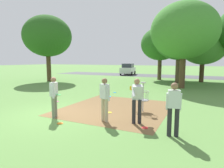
{
  "coord_description": "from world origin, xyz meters",
  "views": [
    {
      "loc": [
        5.73,
        -6.27,
        2.39
      ],
      "look_at": [
        0.95,
        3.69,
        1.0
      ],
      "focal_mm": 30.39,
      "sensor_mm": 36.0,
      "label": 1
    }
  ],
  "objects_px": {
    "player_waiting_right": "(105,97)",
    "frisbee_by_tee": "(137,97)",
    "player_foreground_watching": "(54,95)",
    "frisbee_scattered_b": "(115,92)",
    "tree_far_left": "(179,39)",
    "frisbee_mid_grass": "(109,113)",
    "disc_golf_basket": "(142,95)",
    "player_waiting_left": "(137,98)",
    "frisbee_scattered_a": "(57,102)",
    "tree_mid_center": "(184,31)",
    "tree_mid_left": "(160,44)",
    "tree_near_left": "(203,45)",
    "parked_car_leftmost": "(128,69)",
    "frisbee_far_right": "(145,128)",
    "frisbee_far_left": "(60,123)",
    "player_throwing": "(174,106)",
    "tree_mid_right": "(48,36)",
    "frisbee_near_basket": "(168,106)",
    "tree_far_center": "(182,43)"
  },
  "relations": [
    {
      "from": "player_foreground_watching",
      "to": "frisbee_scattered_b",
      "type": "xyz_separation_m",
      "value": [
        -0.3,
        6.66,
        -0.96
      ]
    },
    {
      "from": "player_foreground_watching",
      "to": "frisbee_mid_grass",
      "type": "xyz_separation_m",
      "value": [
        1.75,
        1.63,
        -0.96
      ]
    },
    {
      "from": "disc_golf_basket",
      "to": "tree_far_left",
      "type": "bearing_deg",
      "value": 89.37
    },
    {
      "from": "tree_far_center",
      "to": "disc_golf_basket",
      "type": "bearing_deg",
      "value": -90.44
    },
    {
      "from": "frisbee_mid_grass",
      "to": "parked_car_leftmost",
      "type": "bearing_deg",
      "value": 108.74
    },
    {
      "from": "parked_car_leftmost",
      "to": "disc_golf_basket",
      "type": "bearing_deg",
      "value": -67.53
    },
    {
      "from": "frisbee_scattered_b",
      "to": "parked_car_leftmost",
      "type": "distance_m",
      "value": 17.65
    },
    {
      "from": "player_waiting_right",
      "to": "tree_far_center",
      "type": "distance_m",
      "value": 17.98
    },
    {
      "from": "frisbee_far_left",
      "to": "frisbee_mid_grass",
      "type": "bearing_deg",
      "value": 64.73
    },
    {
      "from": "disc_golf_basket",
      "to": "player_foreground_watching",
      "type": "relative_size",
      "value": 0.81
    },
    {
      "from": "player_throwing",
      "to": "tree_near_left",
      "type": "xyz_separation_m",
      "value": [
        0.65,
        17.1,
        3.04
      ]
    },
    {
      "from": "tree_near_left",
      "to": "disc_golf_basket",
      "type": "bearing_deg",
      "value": -99.3
    },
    {
      "from": "frisbee_scattered_a",
      "to": "frisbee_far_right",
      "type": "bearing_deg",
      "value": -18.77
    },
    {
      "from": "player_throwing",
      "to": "tree_far_center",
      "type": "distance_m",
      "value": 18.39
    },
    {
      "from": "frisbee_by_tee",
      "to": "frisbee_mid_grass",
      "type": "bearing_deg",
      "value": -89.49
    },
    {
      "from": "frisbee_mid_grass",
      "to": "frisbee_scattered_b",
      "type": "relative_size",
      "value": 0.93
    },
    {
      "from": "frisbee_near_basket",
      "to": "tree_near_left",
      "type": "bearing_deg",
      "value": 83.76
    },
    {
      "from": "player_foreground_watching",
      "to": "frisbee_mid_grass",
      "type": "height_order",
      "value": "player_foreground_watching"
    },
    {
      "from": "player_foreground_watching",
      "to": "tree_mid_left",
      "type": "relative_size",
      "value": 0.27
    },
    {
      "from": "player_waiting_left",
      "to": "tree_far_center",
      "type": "relative_size",
      "value": 0.27
    },
    {
      "from": "frisbee_far_right",
      "to": "frisbee_scattered_b",
      "type": "bearing_deg",
      "value": 123.05
    },
    {
      "from": "tree_mid_left",
      "to": "tree_far_left",
      "type": "height_order",
      "value": "tree_far_left"
    },
    {
      "from": "disc_golf_basket",
      "to": "player_waiting_right",
      "type": "xyz_separation_m",
      "value": [
        -0.87,
        -2.07,
        0.21
      ]
    },
    {
      "from": "player_foreground_watching",
      "to": "player_throwing",
      "type": "relative_size",
      "value": 1.0
    },
    {
      "from": "player_foreground_watching",
      "to": "frisbee_by_tee",
      "type": "height_order",
      "value": "player_foreground_watching"
    },
    {
      "from": "frisbee_scattered_b",
      "to": "tree_far_left",
      "type": "relative_size",
      "value": 0.04
    },
    {
      "from": "frisbee_far_right",
      "to": "tree_mid_right",
      "type": "bearing_deg",
      "value": 144.55
    },
    {
      "from": "frisbee_scattered_b",
      "to": "parked_car_leftmost",
      "type": "relative_size",
      "value": 0.06
    },
    {
      "from": "frisbee_far_right",
      "to": "frisbee_by_tee",
      "type": "bearing_deg",
      "value": 110.94
    },
    {
      "from": "parked_car_leftmost",
      "to": "player_throwing",
      "type": "bearing_deg",
      "value": -66.0
    },
    {
      "from": "disc_golf_basket",
      "to": "player_waiting_left",
      "type": "distance_m",
      "value": 1.8
    },
    {
      "from": "player_waiting_right",
      "to": "frisbee_by_tee",
      "type": "height_order",
      "value": "player_waiting_right"
    },
    {
      "from": "player_waiting_left",
      "to": "tree_mid_left",
      "type": "distance_m",
      "value": 17.29
    },
    {
      "from": "frisbee_far_right",
      "to": "tree_near_left",
      "type": "relative_size",
      "value": 0.04
    },
    {
      "from": "frisbee_scattered_b",
      "to": "tree_near_left",
      "type": "relative_size",
      "value": 0.04
    },
    {
      "from": "player_foreground_watching",
      "to": "frisbee_near_basket",
      "type": "distance_m",
      "value": 5.7
    },
    {
      "from": "frisbee_scattered_b",
      "to": "tree_mid_center",
      "type": "distance_m",
      "value": 7.87
    },
    {
      "from": "frisbee_scattered_a",
      "to": "tree_mid_center",
      "type": "distance_m",
      "value": 11.71
    },
    {
      "from": "tree_near_left",
      "to": "tree_mid_right",
      "type": "xyz_separation_m",
      "value": [
        -15.75,
        -6.72,
        1.03
      ]
    },
    {
      "from": "player_foreground_watching",
      "to": "frisbee_by_tee",
      "type": "relative_size",
      "value": 7.05
    },
    {
      "from": "player_foreground_watching",
      "to": "player_waiting_right",
      "type": "xyz_separation_m",
      "value": [
        2.14,
        0.44,
        0.0
      ]
    },
    {
      "from": "tree_mid_center",
      "to": "player_foreground_watching",
      "type": "bearing_deg",
      "value": -109.27
    },
    {
      "from": "frisbee_far_left",
      "to": "tree_mid_right",
      "type": "relative_size",
      "value": 0.03
    },
    {
      "from": "tree_near_left",
      "to": "frisbee_by_tee",
      "type": "bearing_deg",
      "value": -107.95
    },
    {
      "from": "disc_golf_basket",
      "to": "tree_mid_right",
      "type": "distance_m",
      "value": 16.11
    },
    {
      "from": "frisbee_mid_grass",
      "to": "frisbee_scattered_a",
      "type": "xyz_separation_m",
      "value": [
        -3.79,
        0.76,
        0.0
      ]
    },
    {
      "from": "player_foreground_watching",
      "to": "tree_near_left",
      "type": "bearing_deg",
      "value": 72.52
    },
    {
      "from": "frisbee_far_left",
      "to": "frisbee_far_right",
      "type": "xyz_separation_m",
      "value": [
        3.03,
        0.94,
        0.0
      ]
    },
    {
      "from": "tree_mid_left",
      "to": "frisbee_far_left",
      "type": "bearing_deg",
      "value": -89.96
    },
    {
      "from": "tree_mid_left",
      "to": "tree_far_left",
      "type": "relative_size",
      "value": 0.94
    }
  ]
}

